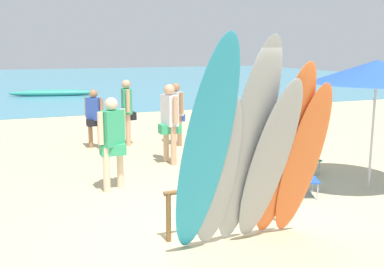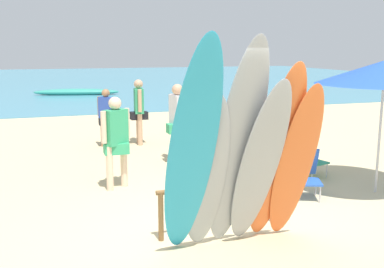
{
  "view_description": "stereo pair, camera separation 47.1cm",
  "coord_description": "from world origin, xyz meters",
  "px_view_note": "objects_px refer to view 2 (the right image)",
  "views": [
    {
      "loc": [
        -2.66,
        -5.29,
        2.5
      ],
      "look_at": [
        0.0,
        1.31,
        1.14
      ],
      "focal_mm": 42.38,
      "sensor_mm": 36.0,
      "label": 1
    },
    {
      "loc": [
        -2.22,
        -5.45,
        2.5
      ],
      "look_at": [
        0.0,
        1.31,
        1.14
      ],
      "focal_mm": 42.38,
      "sensor_mm": 36.0,
      "label": 2
    }
  ],
  "objects_px": {
    "surfboard_grey_2": "(237,149)",
    "beachgoer_strolling": "(139,107)",
    "surfboard_orange_4": "(276,156)",
    "beachgoer_near_rack": "(116,136)",
    "beachgoer_midbeach": "(106,114)",
    "surfboard_rack": "(222,197)",
    "surfboard_grey_3": "(259,166)",
    "surfboard_grey_1": "(206,175)",
    "surfboard_orange_5": "(295,165)",
    "beachgoer_by_water": "(187,109)",
    "beachgoer_photographing": "(178,118)",
    "surfboard_teal_0": "(192,155)",
    "beach_chair_red": "(304,171)",
    "beach_chair_blue": "(305,154)",
    "distant_boat": "(76,92)"
  },
  "relations": [
    {
      "from": "surfboard_grey_2",
      "to": "beachgoer_strolling",
      "type": "bearing_deg",
      "value": 85.56
    },
    {
      "from": "surfboard_orange_4",
      "to": "beachgoer_near_rack",
      "type": "distance_m",
      "value": 3.44
    },
    {
      "from": "beachgoer_strolling",
      "to": "beachgoer_midbeach",
      "type": "bearing_deg",
      "value": 102.2
    },
    {
      "from": "surfboard_rack",
      "to": "surfboard_grey_3",
      "type": "xyz_separation_m",
      "value": [
        0.2,
        -0.69,
        0.59
      ]
    },
    {
      "from": "surfboard_grey_1",
      "to": "surfboard_orange_5",
      "type": "xyz_separation_m",
      "value": [
        1.16,
        -0.04,
        0.03
      ]
    },
    {
      "from": "surfboard_rack",
      "to": "surfboard_orange_5",
      "type": "height_order",
      "value": "surfboard_orange_5"
    },
    {
      "from": "surfboard_grey_2",
      "to": "beachgoer_by_water",
      "type": "xyz_separation_m",
      "value": [
        1.39,
        6.32,
        -0.4
      ]
    },
    {
      "from": "beachgoer_by_water",
      "to": "beachgoer_near_rack",
      "type": "xyz_separation_m",
      "value": [
        -2.34,
        -3.17,
        0.02
      ]
    },
    {
      "from": "surfboard_rack",
      "to": "surfboard_orange_4",
      "type": "bearing_deg",
      "value": -54.86
    },
    {
      "from": "surfboard_rack",
      "to": "surfboard_orange_4",
      "type": "height_order",
      "value": "surfboard_orange_4"
    },
    {
      "from": "surfboard_grey_1",
      "to": "beachgoer_photographing",
      "type": "xyz_separation_m",
      "value": [
        0.96,
        4.49,
        -0.03
      ]
    },
    {
      "from": "beachgoer_near_rack",
      "to": "beachgoer_strolling",
      "type": "bearing_deg",
      "value": -139.08
    },
    {
      "from": "beachgoer_near_rack",
      "to": "surfboard_teal_0",
      "type": "bearing_deg",
      "value": 64.61
    },
    {
      "from": "surfboard_orange_4",
      "to": "beachgoer_near_rack",
      "type": "height_order",
      "value": "surfboard_orange_4"
    },
    {
      "from": "surfboard_grey_1",
      "to": "beachgoer_midbeach",
      "type": "relative_size",
      "value": 1.46
    },
    {
      "from": "surfboard_orange_5",
      "to": "beachgoer_near_rack",
      "type": "xyz_separation_m",
      "value": [
        -1.75,
        3.11,
        -0.11
      ]
    },
    {
      "from": "beachgoer_strolling",
      "to": "beach_chair_red",
      "type": "distance_m",
      "value": 5.41
    },
    {
      "from": "surfboard_rack",
      "to": "beach_chair_blue",
      "type": "bearing_deg",
      "value": 39.29
    },
    {
      "from": "surfboard_orange_5",
      "to": "beachgoer_strolling",
      "type": "distance_m",
      "value": 6.8
    },
    {
      "from": "beach_chair_red",
      "to": "beachgoer_photographing",
      "type": "bearing_deg",
      "value": 139.34
    },
    {
      "from": "surfboard_grey_1",
      "to": "beachgoer_near_rack",
      "type": "xyz_separation_m",
      "value": [
        -0.59,
        3.07,
        -0.07
      ]
    },
    {
      "from": "beachgoer_midbeach",
      "to": "beachgoer_photographing",
      "type": "height_order",
      "value": "beachgoer_photographing"
    },
    {
      "from": "beachgoer_by_water",
      "to": "beach_chair_blue",
      "type": "relative_size",
      "value": 1.89
    },
    {
      "from": "beachgoer_by_water",
      "to": "beachgoer_photographing",
      "type": "relative_size",
      "value": 0.93
    },
    {
      "from": "surfboard_grey_3",
      "to": "surfboard_grey_2",
      "type": "bearing_deg",
      "value": 175.75
    },
    {
      "from": "surfboard_teal_0",
      "to": "surfboard_grey_1",
      "type": "bearing_deg",
      "value": 36.99
    },
    {
      "from": "beach_chair_blue",
      "to": "surfboard_orange_4",
      "type": "bearing_deg",
      "value": -143.77
    },
    {
      "from": "distant_boat",
      "to": "beachgoer_midbeach",
      "type": "bearing_deg",
      "value": -90.8
    },
    {
      "from": "surfboard_grey_3",
      "to": "beachgoer_near_rack",
      "type": "xyz_separation_m",
      "value": [
        -1.24,
        3.15,
        -0.14
      ]
    },
    {
      "from": "surfboard_grey_2",
      "to": "beachgoer_by_water",
      "type": "relative_size",
      "value": 1.74
    },
    {
      "from": "beachgoer_midbeach",
      "to": "beach_chair_red",
      "type": "bearing_deg",
      "value": 168.01
    },
    {
      "from": "beachgoer_strolling",
      "to": "beachgoer_near_rack",
      "type": "height_order",
      "value": "beachgoer_strolling"
    },
    {
      "from": "surfboard_teal_0",
      "to": "beachgoer_near_rack",
      "type": "distance_m",
      "value": 3.3
    },
    {
      "from": "surfboard_teal_0",
      "to": "surfboard_orange_4",
      "type": "bearing_deg",
      "value": 7.42
    },
    {
      "from": "surfboard_grey_3",
      "to": "beach_chair_blue",
      "type": "height_order",
      "value": "surfboard_grey_3"
    },
    {
      "from": "surfboard_grey_2",
      "to": "distant_boat",
      "type": "xyz_separation_m",
      "value": [
        -0.45,
        20.28,
        -1.17
      ]
    },
    {
      "from": "beachgoer_midbeach",
      "to": "beachgoer_by_water",
      "type": "bearing_deg",
      "value": -141.22
    },
    {
      "from": "surfboard_grey_1",
      "to": "surfboard_grey_3",
      "type": "height_order",
      "value": "surfboard_grey_3"
    },
    {
      "from": "beach_chair_red",
      "to": "surfboard_grey_3",
      "type": "bearing_deg",
      "value": -112.37
    },
    {
      "from": "surfboard_grey_1",
      "to": "surfboard_orange_5",
      "type": "bearing_deg",
      "value": 1.27
    },
    {
      "from": "beachgoer_near_rack",
      "to": "beach_chair_red",
      "type": "distance_m",
      "value": 3.34
    },
    {
      "from": "surfboard_grey_1",
      "to": "beachgoer_midbeach",
      "type": "xyz_separation_m",
      "value": [
        -0.29,
        6.64,
        -0.17
      ]
    },
    {
      "from": "beachgoer_strolling",
      "to": "distant_boat",
      "type": "relative_size",
      "value": 0.37
    },
    {
      "from": "surfboard_grey_1",
      "to": "distant_boat",
      "type": "height_order",
      "value": "surfboard_grey_1"
    },
    {
      "from": "beach_chair_blue",
      "to": "surfboard_grey_2",
      "type": "bearing_deg",
      "value": -149.51
    },
    {
      "from": "surfboard_rack",
      "to": "beach_chair_blue",
      "type": "distance_m",
      "value": 3.42
    },
    {
      "from": "beachgoer_strolling",
      "to": "beachgoer_midbeach",
      "type": "height_order",
      "value": "beachgoer_strolling"
    },
    {
      "from": "surfboard_orange_5",
      "to": "beach_chair_red",
      "type": "height_order",
      "value": "surfboard_orange_5"
    },
    {
      "from": "surfboard_orange_4",
      "to": "beach_chair_blue",
      "type": "xyz_separation_m",
      "value": [
        2.2,
        2.81,
        -0.77
      ]
    },
    {
      "from": "beachgoer_strolling",
      "to": "distant_boat",
      "type": "distance_m",
      "value": 13.51
    }
  ]
}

